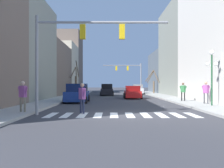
% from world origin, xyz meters
% --- Properties ---
extents(ground_plane, '(240.00, 240.00, 0.00)m').
position_xyz_m(ground_plane, '(0.00, 0.00, 0.00)').
color(ground_plane, '#38383D').
extents(sidewalk_left, '(2.63, 90.00, 0.15)m').
position_xyz_m(sidewalk_left, '(-6.46, 0.00, 0.07)').
color(sidewalk_left, '#9E9E99').
rests_on(sidewalk_left, ground_plane).
extents(building_row_left, '(6.00, 55.31, 13.69)m').
position_xyz_m(building_row_left, '(-10.78, 21.66, 5.48)').
color(building_row_left, '#66564C').
rests_on(building_row_left, ground_plane).
extents(building_row_right, '(6.00, 51.23, 13.57)m').
position_xyz_m(building_row_right, '(10.78, 18.58, 5.86)').
color(building_row_right, beige).
rests_on(building_row_right, ground_plane).
extents(crosswalk_stripes, '(8.55, 2.60, 0.01)m').
position_xyz_m(crosswalk_stripes, '(0.00, -0.40, 0.00)').
color(crosswalk_stripes, white).
rests_on(crosswalk_stripes, ground_plane).
extents(traffic_signal_near, '(7.65, 0.28, 5.73)m').
position_xyz_m(traffic_signal_near, '(-2.57, -0.27, 4.22)').
color(traffic_signal_near, gray).
rests_on(traffic_signal_near, ground_plane).
extents(traffic_signal_far, '(7.24, 0.28, 5.70)m').
position_xyz_m(traffic_signal_far, '(2.71, 34.02, 4.17)').
color(traffic_signal_far, gray).
rests_on(traffic_signal_far, ground_plane).
extents(street_lamp_right_corner, '(0.95, 0.36, 4.19)m').
position_xyz_m(street_lamp_right_corner, '(7.02, 4.51, 3.12)').
color(street_lamp_right_corner, '#1E4C2D').
rests_on(street_lamp_right_corner, sidewalk_right).
extents(car_parked_right_near, '(2.06, 4.61, 1.80)m').
position_xyz_m(car_parked_right_near, '(-1.34, 25.48, 0.83)').
color(car_parked_right_near, black).
rests_on(car_parked_right_near, ground_plane).
extents(car_parked_left_near, '(2.05, 4.40, 1.72)m').
position_xyz_m(car_parked_left_near, '(4.00, 31.49, 0.80)').
color(car_parked_left_near, silver).
rests_on(car_parked_left_near, ground_plane).
extents(car_driving_away_lane, '(2.11, 4.19, 1.56)m').
position_xyz_m(car_driving_away_lane, '(1.94, 16.63, 0.73)').
color(car_driving_away_lane, red).
rests_on(car_driving_away_lane, ground_plane).
extents(car_parked_left_mid, '(2.20, 4.45, 1.82)m').
position_xyz_m(car_parked_left_mid, '(-3.93, 9.89, 0.84)').
color(car_parked_left_mid, navy).
rests_on(car_parked_left_mid, ground_plane).
extents(pedestrian_near_right_corner, '(0.54, 0.69, 1.83)m').
position_xyz_m(pedestrian_near_right_corner, '(-2.35, 0.31, 1.08)').
color(pedestrian_near_right_corner, '#282D47').
rests_on(pedestrian_near_right_corner, ground_plane).
extents(pedestrian_on_left_sidewalk, '(0.56, 0.67, 1.83)m').
position_xyz_m(pedestrian_on_left_sidewalk, '(7.23, 6.32, 1.23)').
color(pedestrian_on_left_sidewalk, '#4C4C51').
rests_on(pedestrian_on_left_sidewalk, sidewalk_right).
extents(pedestrian_crossing_street, '(0.61, 0.58, 1.76)m').
position_xyz_m(pedestrian_crossing_street, '(6.32, 9.96, 1.19)').
color(pedestrian_crossing_street, black).
rests_on(pedestrian_crossing_street, sidewalk_right).
extents(pedestrian_waiting_at_curb, '(0.73, 0.44, 1.80)m').
position_xyz_m(pedestrian_waiting_at_curb, '(-5.77, -0.10, 1.22)').
color(pedestrian_waiting_at_curb, '#7A705B').
rests_on(pedestrian_waiting_at_curb, sidewalk_left).
extents(street_tree_right_mid, '(1.20, 2.95, 5.75)m').
position_xyz_m(street_tree_right_mid, '(-6.87, 30.25, 2.46)').
color(street_tree_right_mid, brown).
rests_on(street_tree_right_mid, sidewalk_left).
extents(street_tree_right_far, '(2.41, 2.17, 4.22)m').
position_xyz_m(street_tree_right_far, '(6.74, 31.58, 2.23)').
color(street_tree_right_far, brown).
rests_on(street_tree_right_far, sidewalk_right).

